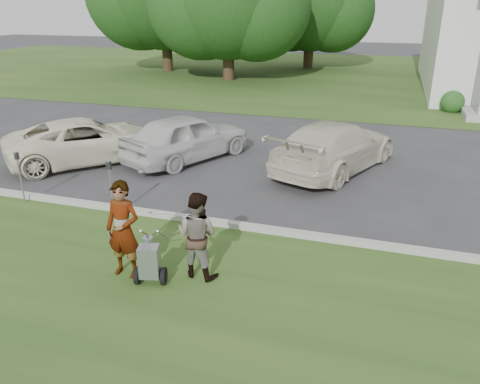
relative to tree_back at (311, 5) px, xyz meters
The scene contains 13 objects.
ground 30.62m from the tree_back, 82.38° to the right, with size 120.00×120.00×0.00m, color #333335.
grass_strip 33.57m from the tree_back, 83.07° to the right, with size 80.00×7.00×0.01m, color #284919.
church_lawn 6.88m from the tree_back, 36.69° to the right, with size 80.00×30.00×0.01m, color #284919.
curb 30.07m from the tree_back, 82.24° to the right, with size 80.00×0.18×0.15m, color #9E9E93.
tree_back is the anchor object (origin of this frame).
striping_cart 32.49m from the tree_back, 84.95° to the right, with size 0.73×1.19×1.03m.
person_left 32.25m from the tree_back, 85.95° to the right, with size 0.68×0.45×1.87m, color #999999.
person_right 31.99m from the tree_back, 83.56° to the right, with size 0.81×0.63×1.67m, color #999999.
parking_meter_near 30.00m from the tree_back, 88.83° to the right, with size 0.10×0.09×1.43m.
parking_meter_far 30.02m from the tree_back, 94.00° to the right, with size 0.10×0.09×1.38m.
car_a 26.61m from the tree_back, 95.51° to the right, with size 2.32×5.03×1.40m, color #F2ECCE.
car_b 25.35m from the tree_back, 88.91° to the right, with size 1.82×4.52×1.54m, color silver.
car_c 25.43m from the tree_back, 78.03° to the right, with size 2.12×5.21×1.51m, color beige.
Camera 1 is at (2.65, -8.64, 4.80)m, focal length 35.00 mm.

